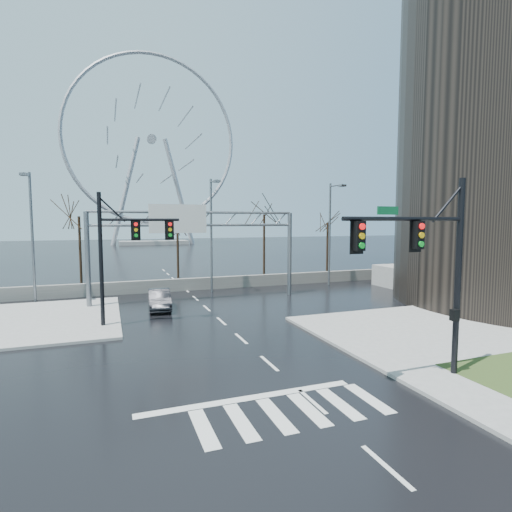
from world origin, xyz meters
name	(u,v)px	position (x,y,z in m)	size (l,w,h in m)	color
ground	(269,363)	(0.00, 0.00, 0.00)	(260.00, 260.00, 0.00)	black
sidewalk_right_ext	(416,329)	(10.00, 2.00, 0.07)	(12.00, 10.00, 0.15)	gray
sidewalk_far	(36,320)	(-11.00, 12.00, 0.07)	(10.00, 12.00, 0.15)	gray
barrier_wall	(186,284)	(0.00, 20.00, 0.55)	(52.00, 0.50, 1.10)	slate
signal_mast_near	(433,259)	(5.14, -4.04, 4.87)	(5.52, 0.41, 8.00)	black
signal_mast_far	(121,246)	(-5.87, 8.96, 4.83)	(4.72, 0.41, 8.00)	black
sign_gantry	(193,236)	(-0.38, 14.96, 5.18)	(16.36, 0.40, 7.60)	slate
streetlight_left	(31,227)	(-12.00, 18.16, 5.89)	(0.50, 2.55, 10.00)	slate
streetlight_mid	(212,226)	(2.00, 18.16, 5.89)	(0.50, 2.55, 10.00)	slate
streetlight_right	(332,225)	(14.00, 18.16, 5.89)	(0.50, 2.55, 10.00)	slate
tree_left	(79,225)	(-9.00, 23.50, 5.98)	(3.75, 3.75, 7.50)	black
tree_center	(177,232)	(0.00, 24.50, 5.17)	(3.25, 3.25, 6.50)	black
tree_right	(264,222)	(9.00, 23.50, 6.22)	(3.90, 3.90, 7.80)	black
tree_far_right	(328,229)	(17.00, 24.00, 5.41)	(3.40, 3.40, 6.80)	black
ferris_wheel	(152,146)	(5.00, 95.00, 26.13)	(45.00, 6.00, 50.91)	gray
car	(160,299)	(-3.24, 12.91, 0.71)	(1.50, 4.29, 1.41)	black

